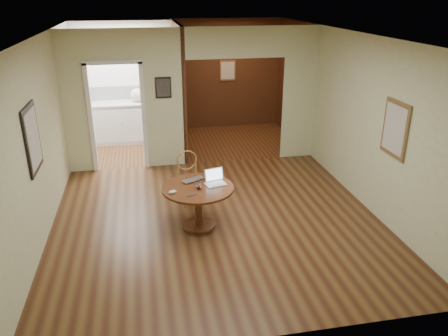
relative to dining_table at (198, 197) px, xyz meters
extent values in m
plane|color=#422113|center=(0.31, 0.11, -0.49)|extent=(5.00, 5.00, 0.00)
plane|color=silver|center=(0.31, 0.11, 2.21)|extent=(5.00, 5.00, 0.00)
plane|color=beige|center=(0.31, -2.39, 0.86)|extent=(5.00, 0.00, 5.00)
plane|color=beige|center=(-2.19, 0.11, 0.86)|extent=(0.00, 5.00, 5.00)
plane|color=beige|center=(2.81, 0.11, 0.86)|extent=(0.00, 5.00, 5.00)
cube|color=beige|center=(-1.94, 2.61, 0.86)|extent=(0.50, 2.70, 0.04)
cube|color=beige|center=(-0.29, 2.61, 0.86)|extent=(0.80, 2.70, 0.04)
cube|color=beige|center=(2.46, 2.61, 0.86)|extent=(0.70, 2.70, 0.04)
plane|color=white|center=(-1.04, 4.61, 0.86)|extent=(2.70, 0.00, 2.70)
plane|color=#371E10|center=(1.46, 5.11, 0.86)|extent=(2.70, 0.00, 2.70)
cube|color=#371E10|center=(0.11, 3.86, 0.86)|extent=(0.08, 2.50, 2.70)
cube|color=black|center=(-2.17, 0.11, 1.01)|extent=(0.03, 0.70, 0.90)
cube|color=brown|center=(2.79, -0.39, 1.01)|extent=(0.03, 0.60, 0.80)
cube|color=black|center=(-0.29, 2.59, 1.11)|extent=(0.30, 0.03, 0.40)
cube|color=silver|center=(1.46, 5.09, 0.96)|extent=(0.40, 0.03, 0.50)
cube|color=white|center=(-1.04, 4.59, 0.61)|extent=(2.00, 0.02, 0.32)
cylinder|color=#5A2F16|center=(0.00, 0.00, -0.47)|extent=(0.49, 0.49, 0.04)
cylinder|color=#5A2F16|center=(0.00, 0.00, -0.16)|extent=(0.11, 0.11, 0.57)
cylinder|color=#5A2F16|center=(0.00, 0.00, 0.15)|extent=(1.06, 1.06, 0.04)
cylinder|color=#A7693B|center=(-0.03, 0.81, -0.09)|extent=(0.44, 0.44, 0.03)
cylinder|color=#A7693B|center=(-0.14, 0.65, -0.29)|extent=(0.03, 0.03, 0.40)
cylinder|color=#A7693B|center=(0.13, 0.70, -0.29)|extent=(0.03, 0.03, 0.40)
cylinder|color=#A7693B|center=(-0.19, 0.92, -0.29)|extent=(0.03, 0.03, 0.40)
cylinder|color=#A7693B|center=(0.08, 0.97, -0.29)|extent=(0.03, 0.03, 0.40)
cylinder|color=#A7693B|center=(-0.20, 0.92, 0.09)|extent=(0.02, 0.02, 0.32)
cylinder|color=#A7693B|center=(0.10, 0.97, 0.09)|extent=(0.02, 0.02, 0.32)
torus|color=#A7693B|center=(-0.06, 0.95, 0.23)|extent=(0.35, 0.08, 0.35)
cube|color=silver|center=(0.27, 0.04, 0.18)|extent=(0.33, 0.27, 0.01)
cube|color=silver|center=(0.27, 0.01, 0.19)|extent=(0.27, 0.16, 0.00)
cube|color=silver|center=(0.27, 0.16, 0.28)|extent=(0.30, 0.12, 0.19)
cube|color=#99A8C3|center=(0.27, 0.15, 0.28)|extent=(0.26, 0.10, 0.16)
imported|color=#A6A6AA|center=(-0.02, 0.19, 0.19)|extent=(0.41, 0.36, 0.03)
ellipsoid|color=silver|center=(-0.38, -0.15, 0.20)|extent=(0.13, 0.09, 0.05)
cylinder|color=#0C1A56|center=(-0.12, -0.28, 0.18)|extent=(0.15, 0.06, 0.01)
cube|color=white|center=(-1.04, 4.31, -0.04)|extent=(2.00, 0.55, 0.90)
cube|color=silver|center=(-1.04, 4.31, 0.43)|extent=(2.06, 0.60, 0.04)
sphere|color=#B20C0C|center=(-1.19, 4.02, 0.01)|extent=(0.03, 0.03, 0.03)
sphere|color=#B20C0C|center=(-0.19, 4.02, 0.01)|extent=(0.03, 0.03, 0.03)
ellipsoid|color=beige|center=(-0.81, 4.31, 0.60)|extent=(0.38, 0.35, 0.31)
camera|label=1|loc=(-0.71, -5.75, 2.84)|focal=35.00mm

